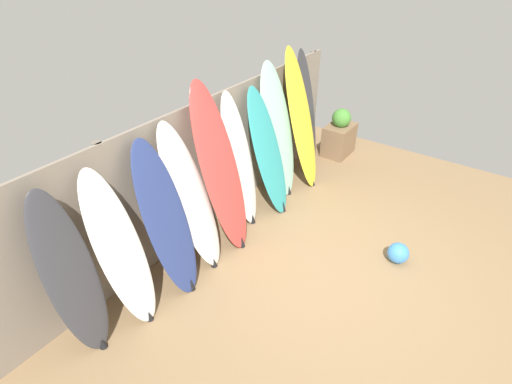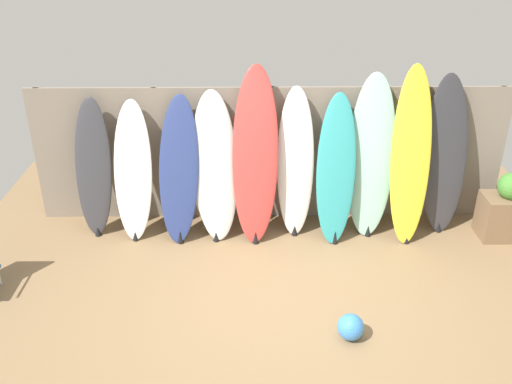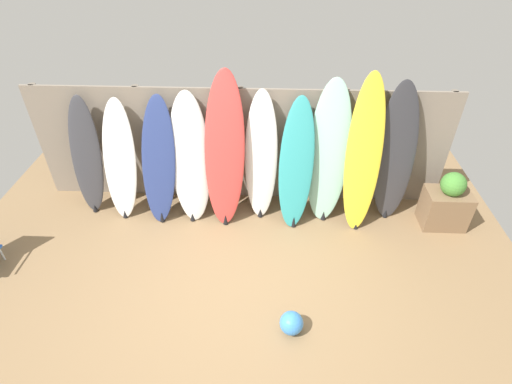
{
  "view_description": "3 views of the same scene",
  "coord_description": "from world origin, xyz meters",
  "px_view_note": "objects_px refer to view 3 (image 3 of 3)",
  "views": [
    {
      "loc": [
        -3.37,
        -1.2,
        3.47
      ],
      "look_at": [
        -0.31,
        0.97,
        1.04
      ],
      "focal_mm": 28.0,
      "sensor_mm": 36.0,
      "label": 1
    },
    {
      "loc": [
        -0.26,
        -4.81,
        3.82
      ],
      "look_at": [
        -0.19,
        0.8,
        0.97
      ],
      "focal_mm": 40.0,
      "sensor_mm": 36.0,
      "label": 2
    },
    {
      "loc": [
        0.43,
        -3.12,
        3.91
      ],
      "look_at": [
        0.27,
        0.83,
        0.94
      ],
      "focal_mm": 28.0,
      "sensor_mm": 36.0,
      "label": 3
    }
  ],
  "objects_px": {
    "surfboard_white_3": "(190,159)",
    "surfboard_teal_6": "(296,165)",
    "surfboard_charcoal_0": "(86,157)",
    "surfboard_white_5": "(261,157)",
    "surfboard_navy_2": "(159,162)",
    "beach_ball": "(291,323)",
    "planter_box": "(446,204)",
    "surfboard_yellow_8": "(364,156)",
    "surfboard_red_4": "(225,151)",
    "surfboard_charcoal_9": "(396,154)",
    "surfboard_seafoam_7": "(328,154)",
    "surfboard_white_1": "(120,161)"
  },
  "relations": [
    {
      "from": "surfboard_charcoal_0",
      "to": "planter_box",
      "type": "bearing_deg",
      "value": -2.84
    },
    {
      "from": "planter_box",
      "to": "beach_ball",
      "type": "relative_size",
      "value": 3.33
    },
    {
      "from": "surfboard_white_3",
      "to": "surfboard_white_5",
      "type": "distance_m",
      "value": 1.0
    },
    {
      "from": "surfboard_seafoam_7",
      "to": "surfboard_yellow_8",
      "type": "xyz_separation_m",
      "value": [
        0.45,
        -0.13,
        0.06
      ]
    },
    {
      "from": "surfboard_white_5",
      "to": "beach_ball",
      "type": "distance_m",
      "value": 2.32
    },
    {
      "from": "surfboard_seafoam_7",
      "to": "surfboard_yellow_8",
      "type": "bearing_deg",
      "value": -16.36
    },
    {
      "from": "surfboard_white_5",
      "to": "surfboard_seafoam_7",
      "type": "distance_m",
      "value": 0.94
    },
    {
      "from": "surfboard_red_4",
      "to": "beach_ball",
      "type": "height_order",
      "value": "surfboard_red_4"
    },
    {
      "from": "surfboard_navy_2",
      "to": "surfboard_seafoam_7",
      "type": "relative_size",
      "value": 0.88
    },
    {
      "from": "surfboard_seafoam_7",
      "to": "beach_ball",
      "type": "distance_m",
      "value": 2.38
    },
    {
      "from": "surfboard_navy_2",
      "to": "surfboard_seafoam_7",
      "type": "xyz_separation_m",
      "value": [
        2.38,
        0.11,
        0.13
      ]
    },
    {
      "from": "surfboard_navy_2",
      "to": "surfboard_teal_6",
      "type": "bearing_deg",
      "value": -0.44
    },
    {
      "from": "surfboard_white_5",
      "to": "surfboard_charcoal_9",
      "type": "distance_m",
      "value": 1.88
    },
    {
      "from": "surfboard_teal_6",
      "to": "surfboard_seafoam_7",
      "type": "bearing_deg",
      "value": 15.53
    },
    {
      "from": "surfboard_yellow_8",
      "to": "beach_ball",
      "type": "xyz_separation_m",
      "value": [
        -0.99,
        -2.02,
        -0.92
      ]
    },
    {
      "from": "surfboard_teal_6",
      "to": "beach_ball",
      "type": "xyz_separation_m",
      "value": [
        -0.09,
        -2.03,
        -0.75
      ]
    },
    {
      "from": "surfboard_navy_2",
      "to": "surfboard_yellow_8",
      "type": "height_order",
      "value": "surfboard_yellow_8"
    },
    {
      "from": "surfboard_white_5",
      "to": "planter_box",
      "type": "height_order",
      "value": "surfboard_white_5"
    },
    {
      "from": "surfboard_seafoam_7",
      "to": "surfboard_charcoal_9",
      "type": "height_order",
      "value": "surfboard_seafoam_7"
    },
    {
      "from": "surfboard_white_5",
      "to": "beach_ball",
      "type": "bearing_deg",
      "value": -79.32
    },
    {
      "from": "surfboard_charcoal_9",
      "to": "planter_box",
      "type": "height_order",
      "value": "surfboard_charcoal_9"
    },
    {
      "from": "surfboard_teal_6",
      "to": "planter_box",
      "type": "distance_m",
      "value": 2.22
    },
    {
      "from": "surfboard_white_5",
      "to": "surfboard_teal_6",
      "type": "distance_m",
      "value": 0.51
    },
    {
      "from": "surfboard_white_5",
      "to": "surfboard_charcoal_0",
      "type": "bearing_deg",
      "value": 179.9
    },
    {
      "from": "surfboard_teal_6",
      "to": "surfboard_white_1",
      "type": "bearing_deg",
      "value": 178.41
    },
    {
      "from": "surfboard_white_1",
      "to": "surfboard_navy_2",
      "type": "xyz_separation_m",
      "value": [
        0.58,
        -0.05,
        0.03
      ]
    },
    {
      "from": "surfboard_charcoal_0",
      "to": "surfboard_charcoal_9",
      "type": "height_order",
      "value": "surfboard_charcoal_9"
    },
    {
      "from": "surfboard_white_1",
      "to": "beach_ball",
      "type": "relative_size",
      "value": 6.45
    },
    {
      "from": "surfboard_white_3",
      "to": "surfboard_yellow_8",
      "type": "height_order",
      "value": "surfboard_yellow_8"
    },
    {
      "from": "surfboard_charcoal_0",
      "to": "surfboard_yellow_8",
      "type": "distance_m",
      "value": 3.92
    },
    {
      "from": "surfboard_charcoal_9",
      "to": "planter_box",
      "type": "bearing_deg",
      "value": -20.44
    },
    {
      "from": "surfboard_white_5",
      "to": "surfboard_seafoam_7",
      "type": "bearing_deg",
      "value": 0.13
    },
    {
      "from": "surfboard_navy_2",
      "to": "planter_box",
      "type": "xyz_separation_m",
      "value": [
        4.09,
        -0.15,
        -0.5
      ]
    },
    {
      "from": "surfboard_white_5",
      "to": "surfboard_charcoal_9",
      "type": "xyz_separation_m",
      "value": [
        1.87,
        0.04,
        0.07
      ]
    },
    {
      "from": "surfboard_white_5",
      "to": "surfboard_charcoal_9",
      "type": "relative_size",
      "value": 0.93
    },
    {
      "from": "surfboard_charcoal_0",
      "to": "surfboard_white_5",
      "type": "bearing_deg",
      "value": -0.1
    },
    {
      "from": "surfboard_white_3",
      "to": "surfboard_teal_6",
      "type": "height_order",
      "value": "surfboard_white_3"
    },
    {
      "from": "surfboard_teal_6",
      "to": "beach_ball",
      "type": "bearing_deg",
      "value": -92.47
    },
    {
      "from": "surfboard_white_5",
      "to": "surfboard_teal_6",
      "type": "xyz_separation_m",
      "value": [
        0.49,
        -0.12,
        -0.04
      ]
    },
    {
      "from": "surfboard_seafoam_7",
      "to": "surfboard_yellow_8",
      "type": "relative_size",
      "value": 0.94
    },
    {
      "from": "surfboard_red_4",
      "to": "surfboard_charcoal_9",
      "type": "height_order",
      "value": "surfboard_red_4"
    },
    {
      "from": "surfboard_white_1",
      "to": "surfboard_teal_6",
      "type": "height_order",
      "value": "surfboard_teal_6"
    },
    {
      "from": "surfboard_teal_6",
      "to": "surfboard_yellow_8",
      "type": "bearing_deg",
      "value": -0.54
    },
    {
      "from": "surfboard_teal_6",
      "to": "surfboard_red_4",
      "type": "bearing_deg",
      "value": 178.12
    },
    {
      "from": "surfboard_teal_6",
      "to": "surfboard_white_3",
      "type": "bearing_deg",
      "value": 177.34
    },
    {
      "from": "surfboard_white_1",
      "to": "surfboard_white_5",
      "type": "relative_size",
      "value": 0.91
    },
    {
      "from": "surfboard_charcoal_0",
      "to": "surfboard_teal_6",
      "type": "xyz_separation_m",
      "value": [
        3.01,
        -0.13,
        0.01
      ]
    },
    {
      "from": "surfboard_charcoal_0",
      "to": "surfboard_white_1",
      "type": "height_order",
      "value": "surfboard_charcoal_0"
    },
    {
      "from": "surfboard_navy_2",
      "to": "surfboard_yellow_8",
      "type": "relative_size",
      "value": 0.83
    },
    {
      "from": "planter_box",
      "to": "beach_ball",
      "type": "bearing_deg",
      "value": -139.83
    }
  ]
}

